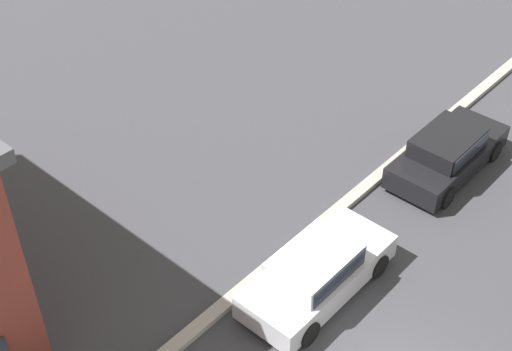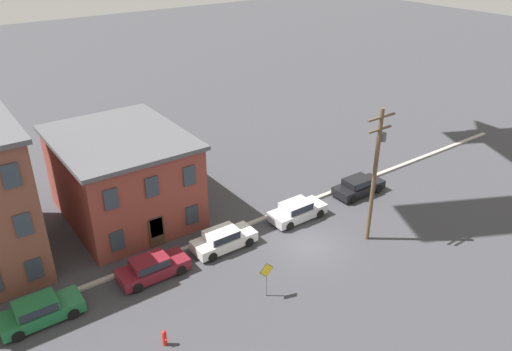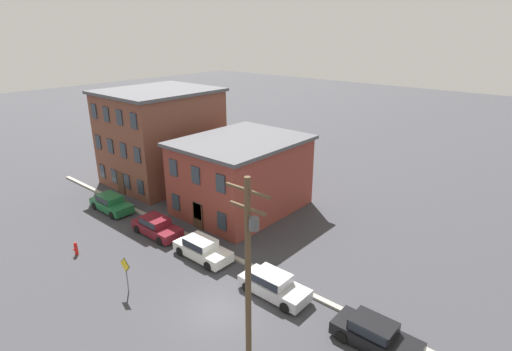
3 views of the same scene
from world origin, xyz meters
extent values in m
cube|color=#9E998E|center=(0.00, 4.50, 0.08)|extent=(56.00, 0.36, 0.16)
cube|color=#B7B7BC|center=(1.61, 3.14, 0.53)|extent=(4.40, 1.80, 0.70)
cube|color=#B7B7BC|center=(1.41, 3.14, 1.15)|extent=(2.20, 1.51, 0.55)
cube|color=#1E232D|center=(1.41, 3.14, 1.15)|extent=(2.02, 1.58, 0.48)
cylinder|color=black|center=(3.06, 3.99, 0.33)|extent=(0.66, 0.22, 0.66)
cylinder|color=black|center=(3.06, 2.29, 0.33)|extent=(0.66, 0.22, 0.66)
cylinder|color=black|center=(0.16, 3.99, 0.33)|extent=(0.66, 0.22, 0.66)
cylinder|color=black|center=(0.16, 2.29, 0.33)|extent=(0.66, 0.22, 0.66)
cube|color=black|center=(8.09, 3.20, 0.53)|extent=(4.40, 1.80, 0.70)
cube|color=black|center=(7.89, 3.20, 1.15)|extent=(2.20, 1.51, 0.55)
cube|color=#1E232D|center=(7.89, 3.20, 1.15)|extent=(2.02, 1.58, 0.48)
cylinder|color=black|center=(9.54, 4.05, 0.33)|extent=(0.66, 0.22, 0.66)
cylinder|color=black|center=(9.54, 2.35, 0.33)|extent=(0.66, 0.22, 0.66)
cylinder|color=black|center=(6.64, 4.05, 0.33)|extent=(0.66, 0.22, 0.66)
cylinder|color=black|center=(6.64, 2.35, 0.33)|extent=(0.66, 0.22, 0.66)
camera|label=1|loc=(-8.55, -3.83, 13.80)|focal=50.00mm
camera|label=2|loc=(-19.36, -20.84, 19.79)|focal=35.00mm
camera|label=3|loc=(13.95, -12.96, 15.21)|focal=28.00mm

